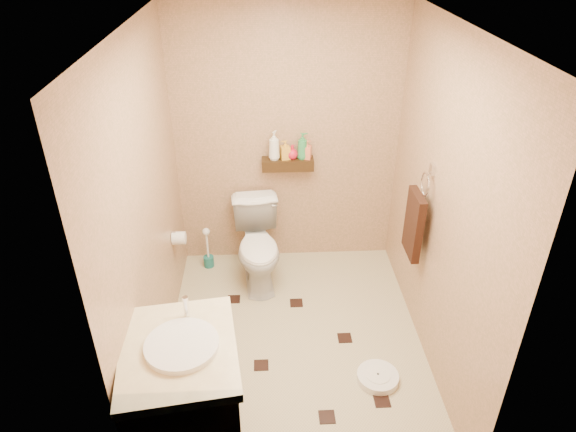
{
  "coord_description": "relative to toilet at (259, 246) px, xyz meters",
  "views": [
    {
      "loc": [
        -0.21,
        -3.0,
        2.95
      ],
      "look_at": [
        -0.04,
        0.25,
        1.02
      ],
      "focal_mm": 32.0,
      "sensor_mm": 36.0,
      "label": 1
    }
  ],
  "objects": [
    {
      "name": "ground",
      "position": [
        0.28,
        -0.83,
        -0.37
      ],
      "size": [
        2.5,
        2.5,
        0.0
      ],
      "primitive_type": "plane",
      "color": "#C0B58D",
      "rests_on": "ground"
    },
    {
      "name": "wall_back",
      "position": [
        0.28,
        0.42,
        0.83
      ],
      "size": [
        2.0,
        0.04,
        2.4
      ],
      "primitive_type": "cube",
      "color": "tan",
      "rests_on": "ground"
    },
    {
      "name": "wall_front",
      "position": [
        0.28,
        -2.08,
        0.83
      ],
      "size": [
        2.0,
        0.04,
        2.4
      ],
      "primitive_type": "cube",
      "color": "tan",
      "rests_on": "ground"
    },
    {
      "name": "wall_left",
      "position": [
        -0.72,
        -0.83,
        0.83
      ],
      "size": [
        0.04,
        2.5,
        2.4
      ],
      "primitive_type": "cube",
      "color": "tan",
      "rests_on": "ground"
    },
    {
      "name": "wall_right",
      "position": [
        1.28,
        -0.83,
        0.83
      ],
      "size": [
        0.04,
        2.5,
        2.4
      ],
      "primitive_type": "cube",
      "color": "tan",
      "rests_on": "ground"
    },
    {
      "name": "ceiling",
      "position": [
        0.28,
        -0.83,
        2.03
      ],
      "size": [
        2.0,
        2.5,
        0.02
      ],
      "primitive_type": "cube",
      "color": "white",
      "rests_on": "wall_back"
    },
    {
      "name": "wall_shelf",
      "position": [
        0.28,
        0.34,
        0.65
      ],
      "size": [
        0.46,
        0.14,
        0.1
      ],
      "primitive_type": "cube",
      "color": "#321F0D",
      "rests_on": "wall_back"
    },
    {
      "name": "floor_accents",
      "position": [
        0.35,
        -0.92,
        -0.37
      ],
      "size": [
        1.19,
        1.38,
        0.01
      ],
      "color": "black",
      "rests_on": "ground"
    },
    {
      "name": "toilet",
      "position": [
        0.0,
        0.0,
        0.0
      ],
      "size": [
        0.49,
        0.77,
        0.75
      ],
      "primitive_type": "imported",
      "rotation": [
        0.0,
        0.0,
        0.1
      ],
      "color": "white",
      "rests_on": "ground"
    },
    {
      "name": "vanity",
      "position": [
        -0.42,
        -1.78,
        0.1
      ],
      "size": [
        0.72,
        0.84,
        1.07
      ],
      "rotation": [
        0.0,
        0.0,
        0.13
      ],
      "color": "brown",
      "rests_on": "ground"
    },
    {
      "name": "bathroom_scale",
      "position": [
        0.86,
        -1.25,
        -0.34
      ],
      "size": [
        0.36,
        0.36,
        0.06
      ],
      "rotation": [
        0.0,
        0.0,
        -0.19
      ],
      "color": "white",
      "rests_on": "ground"
    },
    {
      "name": "toilet_brush",
      "position": [
        -0.49,
        0.24,
        -0.22
      ],
      "size": [
        0.1,
        0.1,
        0.43
      ],
      "color": "#196764",
      "rests_on": "ground"
    },
    {
      "name": "towel_ring",
      "position": [
        1.19,
        -0.58,
        0.57
      ],
      "size": [
        0.12,
        0.3,
        0.76
      ],
      "color": "silver",
      "rests_on": "wall_right"
    },
    {
      "name": "toilet_paper",
      "position": [
        -0.66,
        -0.18,
        0.23
      ],
      "size": [
        0.12,
        0.11,
        0.12
      ],
      "color": "white",
      "rests_on": "wall_left"
    },
    {
      "name": "bottle_a",
      "position": [
        0.16,
        0.34,
        0.83
      ],
      "size": [
        0.14,
        0.14,
        0.26
      ],
      "primitive_type": "imported",
      "rotation": [
        0.0,
        0.0,
        2.63
      ],
      "color": "white",
      "rests_on": "wall_shelf"
    },
    {
      "name": "bottle_b",
      "position": [
        0.26,
        0.34,
        0.78
      ],
      "size": [
        0.09,
        0.09,
        0.17
      ],
      "primitive_type": "imported",
      "rotation": [
        0.0,
        0.0,
        4.91
      ],
      "color": "gold",
      "rests_on": "wall_shelf"
    },
    {
      "name": "bottle_c",
      "position": [
        0.32,
        0.34,
        0.76
      ],
      "size": [
        0.1,
        0.1,
        0.13
      ],
      "primitive_type": "imported",
      "rotation": [
        0.0,
        0.0,
        1.59
      ],
      "color": "red",
      "rests_on": "wall_shelf"
    },
    {
      "name": "bottle_d",
      "position": [
        0.41,
        0.34,
        0.82
      ],
      "size": [
        0.09,
        0.09,
        0.24
      ],
      "primitive_type": "imported",
      "rotation": [
        0.0,
        0.0,
        1.57
      ],
      "color": "#2D894A",
      "rests_on": "wall_shelf"
    },
    {
      "name": "bottle_e",
      "position": [
        0.45,
        0.34,
        0.78
      ],
      "size": [
        0.09,
        0.09,
        0.17
      ],
      "primitive_type": "imported",
      "rotation": [
        0.0,
        0.0,
        1.34
      ],
      "color": "#E5704C",
      "rests_on": "wall_shelf"
    }
  ]
}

